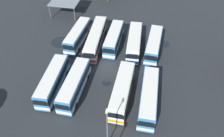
{
  "coord_description": "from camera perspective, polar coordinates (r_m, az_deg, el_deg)",
  "views": [
    {
      "loc": [
        31.53,
        5.78,
        28.77
      ],
      "look_at": [
        1.68,
        1.12,
        1.45
      ],
      "focal_mm": 36.09,
      "sensor_mm": 36.0,
      "label": 1
    }
  ],
  "objects": [
    {
      "name": "ground_plane",
      "position": [
        43.07,
        -1.13,
        0.21
      ],
      "size": [
        91.72,
        91.72,
        0.0
      ],
      "primitive_type": "plane",
      "color": "black"
    },
    {
      "name": "bus_row0_slot0",
      "position": [
        49.21,
        -8.61,
        8.34
      ],
      "size": [
        10.84,
        3.46,
        3.34
      ],
      "color": "teal",
      "rests_on": "ground_plane"
    },
    {
      "name": "bus_row0_slot1",
      "position": [
        47.98,
        -4.09,
        7.77
      ],
      "size": [
        13.41,
        2.7,
        3.34
      ],
      "color": "silver",
      "rests_on": "ground_plane"
    },
    {
      "name": "bus_row0_slot2",
      "position": [
        47.65,
        0.47,
        7.61
      ],
      "size": [
        10.45,
        3.04,
        3.34
      ],
      "color": "teal",
      "rests_on": "ground_plane"
    },
    {
      "name": "bus_row0_slot3",
      "position": [
        46.9,
        5.66,
        6.75
      ],
      "size": [
        11.12,
        2.66,
        3.34
      ],
      "color": "silver",
      "rests_on": "ground_plane"
    },
    {
      "name": "bus_row0_slot4",
      "position": [
        46.67,
        10.51,
        5.99
      ],
      "size": [
        10.52,
        3.54,
        3.34
      ],
      "color": "teal",
      "rests_on": "ground_plane"
    },
    {
      "name": "bus_row1_slot0",
      "position": [
        39.33,
        -14.75,
        -2.99
      ],
      "size": [
        10.74,
        2.63,
        3.34
      ],
      "color": "teal",
      "rests_on": "ground_plane"
    },
    {
      "name": "bus_row1_slot1",
      "position": [
        37.94,
        -9.47,
        -3.99
      ],
      "size": [
        10.8,
        3.09,
        3.34
      ],
      "color": "teal",
      "rests_on": "ground_plane"
    },
    {
      "name": "bus_row1_slot3",
      "position": [
        36.57,
        2.62,
        -5.51
      ],
      "size": [
        11.25,
        3.16,
        3.34
      ],
      "color": "silver",
      "rests_on": "ground_plane"
    },
    {
      "name": "bus_row1_slot4",
      "position": [
        36.07,
        9.27,
        -7.08
      ],
      "size": [
        11.19,
        2.93,
        3.34
      ],
      "color": "teal",
      "rests_on": "ground_plane"
    },
    {
      "name": "maintenance_shelter",
      "position": [
        60.37,
        -11.66,
        16.39
      ],
      "size": [
        7.31,
        7.29,
        3.56
      ],
      "color": "slate",
      "rests_on": "ground_plane"
    },
    {
      "name": "lamp_post_mid_lot",
      "position": [
        29.41,
        -1.23,
        -14.6
      ],
      "size": [
        0.56,
        0.28,
        7.55
      ],
      "color": "slate",
      "rests_on": "ground_plane"
    },
    {
      "name": "puddle_between_rows",
      "position": [
        40.21,
        -1.36,
        -3.56
      ],
      "size": [
        1.73,
        1.73,
        0.01
      ],
      "primitive_type": "cylinder",
      "color": "black",
      "rests_on": "ground_plane"
    },
    {
      "name": "puddle_front_lane",
      "position": [
        41.84,
        8.99,
        -1.96
      ],
      "size": [
        2.2,
        2.2,
        0.01
      ],
      "primitive_type": "cylinder",
      "color": "black",
      "rests_on": "ground_plane"
    },
    {
      "name": "puddle_near_shelter",
      "position": [
        50.92,
        -12.84,
        6.56
      ],
      "size": [
        4.25,
        4.25,
        0.01
      ],
      "primitive_type": "cylinder",
      "color": "black",
      "rests_on": "ground_plane"
    },
    {
      "name": "puddle_centre_drain",
      "position": [
        50.33,
        12.67,
        6.13
      ],
      "size": [
        2.95,
        2.95,
        0.01
      ],
      "primitive_type": "cylinder",
      "color": "black",
      "rests_on": "ground_plane"
    }
  ]
}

